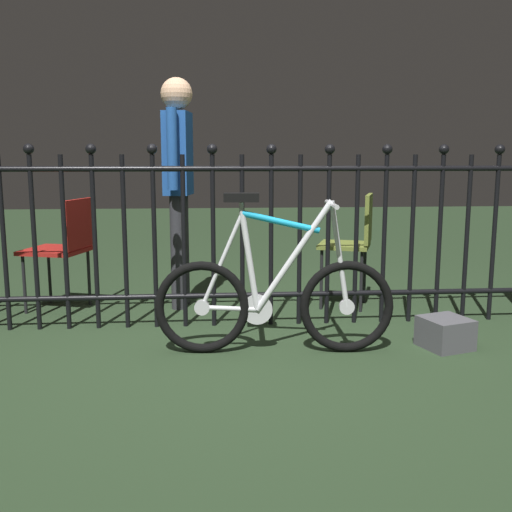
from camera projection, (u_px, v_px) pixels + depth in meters
name	position (u px, v px, depth m)	size (l,w,h in m)	color
ground_plane	(242.00, 353.00, 3.45)	(20.00, 20.00, 0.00)	#253821
iron_fence	(224.00, 232.00, 3.93)	(4.28, 0.07, 1.27)	black
bicycle	(274.00, 299.00, 3.42)	(1.40, 0.40, 0.94)	black
chair_red	(65.00, 243.00, 4.36)	(0.52, 0.52, 0.84)	black
chair_olive	(354.00, 238.00, 4.45)	(0.48, 0.47, 0.87)	black
person_visitor	(178.00, 172.00, 4.39)	(0.23, 0.47, 1.71)	#2D2D33
display_crate	(445.00, 333.00, 3.54)	(0.26, 0.26, 0.18)	#4C4C51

